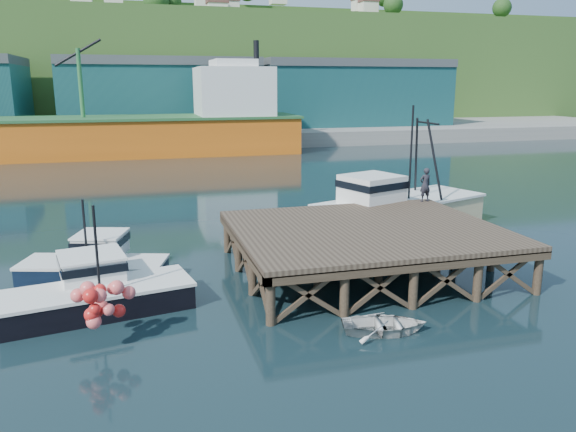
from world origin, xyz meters
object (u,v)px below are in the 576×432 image
object	(u,v)px
trawler	(397,205)
dinghy	(384,324)
boat_navy	(96,264)
dockworker	(425,185)
boat_black	(97,290)

from	to	relation	value
trawler	dinghy	bearing A→B (deg)	-137.73
boat_navy	dockworker	world-z (taller)	dockworker
boat_black	trawler	bearing A→B (deg)	14.86
boat_black	dockworker	xyz separation A→B (m)	(17.23, 5.95, 2.28)
boat_navy	trawler	world-z (taller)	trawler
trawler	dinghy	xyz separation A→B (m)	(-6.81, -12.92, -1.20)
dockworker	boat_navy	bearing A→B (deg)	2.04
trawler	dockworker	world-z (taller)	trawler
dinghy	dockworker	world-z (taller)	dockworker
boat_black	dinghy	xyz separation A→B (m)	(9.83, -4.87, -0.49)
dockworker	dinghy	bearing A→B (deg)	49.51
boat_navy	trawler	xyz separation A→B (m)	(16.84, 4.60, 0.73)
trawler	boat_navy	bearing A→B (deg)	175.33
boat_black	dinghy	world-z (taller)	boat_black
boat_black	trawler	xyz separation A→B (m)	(16.64, 8.05, 0.71)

